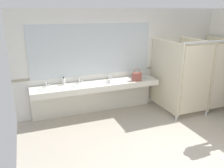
# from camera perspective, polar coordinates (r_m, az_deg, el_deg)

# --- Properties ---
(ground_plane) EXTENTS (5.94, 6.34, 0.10)m
(ground_plane) POSITION_cam_1_polar(r_m,az_deg,el_deg) (4.60, 20.00, -18.72)
(ground_plane) COLOR #B2A899
(wall_back) EXTENTS (5.94, 0.12, 2.66)m
(wall_back) POSITION_cam_1_polar(r_m,az_deg,el_deg) (6.33, 3.95, 6.08)
(wall_back) COLOR silver
(wall_back) RESTS_ON ground_plane
(wall_back_tile_band) EXTENTS (5.94, 0.01, 0.06)m
(wall_back_tile_band) POSITION_cam_1_polar(r_m,az_deg,el_deg) (6.33, 4.14, 3.49)
(wall_back_tile_band) COLOR #9E937F
(wall_back_tile_band) RESTS_ON wall_back
(vanity_counter) EXTENTS (3.22, 0.58, 0.98)m
(vanity_counter) POSITION_cam_1_polar(r_m,az_deg,el_deg) (5.90, -3.95, -1.69)
(vanity_counter) COLOR silver
(vanity_counter) RESTS_ON ground_plane
(mirror_panel) EXTENTS (3.12, 0.02, 1.28)m
(mirror_panel) POSITION_cam_1_polar(r_m,az_deg,el_deg) (5.85, -4.78, 8.42)
(mirror_panel) COLOR silver
(mirror_panel) RESTS_ON wall_back
(bathroom_stalls) EXTENTS (1.92, 1.36, 1.93)m
(bathroom_stalls) POSITION_cam_1_polar(r_m,az_deg,el_deg) (6.51, 20.69, 2.44)
(bathroom_stalls) COLOR beige
(bathroom_stalls) RESTS_ON ground_plane
(handbag) EXTENTS (0.23, 0.12, 0.33)m
(handbag) POSITION_cam_1_polar(r_m,az_deg,el_deg) (5.97, 6.15, 1.89)
(handbag) COLOR #934C42
(handbag) RESTS_ON vanity_counter
(soap_dispenser) EXTENTS (0.07, 0.07, 0.20)m
(soap_dispenser) POSITION_cam_1_polar(r_m,az_deg,el_deg) (5.72, -11.83, 0.63)
(soap_dispenser) COLOR white
(soap_dispenser) RESTS_ON vanity_counter
(paper_cup) EXTENTS (0.07, 0.07, 0.09)m
(paper_cup) POSITION_cam_1_polar(r_m,az_deg,el_deg) (5.76, -0.66, 0.69)
(paper_cup) COLOR white
(paper_cup) RESTS_ON vanity_counter
(floor_drain_cover) EXTENTS (0.14, 0.14, 0.01)m
(floor_drain_cover) POSITION_cam_1_polar(r_m,az_deg,el_deg) (4.92, 25.65, -16.08)
(floor_drain_cover) COLOR #B7BABF
(floor_drain_cover) RESTS_ON ground_plane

